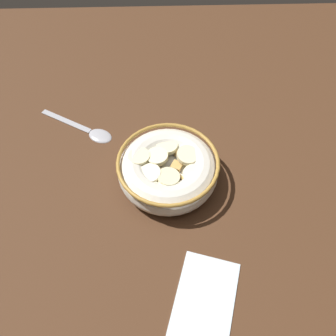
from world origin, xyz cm
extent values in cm
cube|color=#472B19|center=(0.00, 0.00, -1.00)|extent=(102.16, 102.16, 2.00)
cylinder|color=silver|center=(0.00, 0.00, 0.30)|extent=(8.61, 8.61, 0.60)
torus|color=silver|center=(0.00, 0.00, 2.43)|extent=(15.66, 15.66, 4.86)
torus|color=#B28438|center=(0.00, 0.00, 4.56)|extent=(15.79, 15.79, 0.60)
cylinder|color=white|center=(0.00, 0.00, 2.76)|extent=(12.74, 12.74, 0.40)
cube|color=tan|center=(-2.65, 3.65, 3.30)|extent=(1.83, 1.83, 0.73)
cube|color=#B78947|center=(2.58, 4.67, 3.41)|extent=(1.92, 1.92, 0.72)
cube|color=tan|center=(4.22, -1.72, 3.50)|extent=(2.06, 2.09, 0.81)
cube|color=tan|center=(-1.32, 1.28, 3.40)|extent=(1.72, 1.80, 0.93)
cube|color=tan|center=(2.45, -2.02, 3.51)|extent=(2.25, 2.25, 0.73)
cube|color=#B78947|center=(-2.24, -0.92, 3.46)|extent=(2.19, 2.17, 0.87)
cube|color=tan|center=(1.08, -3.85, 3.35)|extent=(2.26, 2.26, 0.80)
cube|color=tan|center=(4.98, 1.93, 3.34)|extent=(2.23, 2.22, 0.79)
cube|color=tan|center=(-2.60, -2.79, 3.47)|extent=(2.16, 2.18, 0.84)
cube|color=tan|center=(-0.27, -1.35, 3.51)|extent=(2.14, 2.14, 0.72)
cube|color=#B78947|center=(-0.57, 4.46, 3.32)|extent=(2.21, 2.18, 0.87)
cylinder|color=beige|center=(3.54, -0.15, 4.08)|extent=(4.64, 4.64, 0.98)
cylinder|color=beige|center=(-2.58, 0.13, 4.23)|extent=(3.67, 3.70, 1.20)
cylinder|color=beige|center=(1.21, 4.42, 4.46)|extent=(4.16, 4.14, 1.04)
cylinder|color=#F4EABC|center=(1.30, -3.05, 4.43)|extent=(4.53, 4.53, 1.33)
cylinder|color=#F9EFC6|center=(-1.84, 2.76, 4.21)|extent=(4.72, 4.77, 1.28)
cylinder|color=#F4EABC|center=(1.19, 1.62, 4.43)|extent=(4.76, 4.77, 1.10)
cylinder|color=#F4EABC|center=(-2.11, -3.81, 4.09)|extent=(3.83, 3.87, 1.29)
ellipsoid|color=#A5A5AD|center=(9.45, 11.69, 0.40)|extent=(4.81, 5.32, 0.80)
cube|color=#A5A5AD|center=(13.17, 18.20, 0.18)|extent=(6.13, 9.68, 0.36)
cube|color=silver|center=(-19.62, -4.10, 0.15)|extent=(14.34, 10.95, 0.30)
camera|label=1|loc=(-32.13, 0.99, 47.94)|focal=38.14mm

